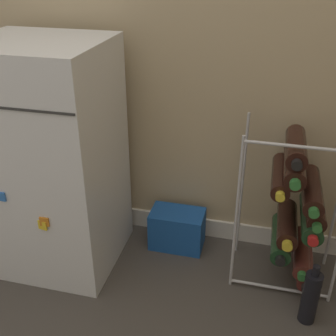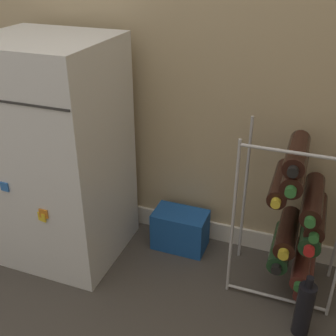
% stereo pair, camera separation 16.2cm
% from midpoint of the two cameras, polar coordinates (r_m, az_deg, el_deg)
% --- Properties ---
extents(mini_fridge, '(0.50, 0.48, 0.94)m').
position_cam_midpoint_polar(mini_fridge, '(1.77, -18.12, 0.99)').
color(mini_fridge, silver).
rests_on(mini_fridge, ground_plane).
extents(wine_rack, '(0.39, 0.33, 0.66)m').
position_cam_midpoint_polar(wine_rack, '(1.67, 14.57, -5.49)').
color(wine_rack, '#B2B2B7').
rests_on(wine_rack, ground_plane).
extents(soda_box, '(0.24, 0.14, 0.18)m').
position_cam_midpoint_polar(soda_box, '(1.93, -1.18, -8.33)').
color(soda_box, '#194C9E').
rests_on(soda_box, ground_plane).
extents(loose_bottle_floor, '(0.06, 0.06, 0.26)m').
position_cam_midpoint_polar(loose_bottle_floor, '(1.64, 15.97, -16.57)').
color(loose_bottle_floor, black).
rests_on(loose_bottle_floor, ground_plane).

